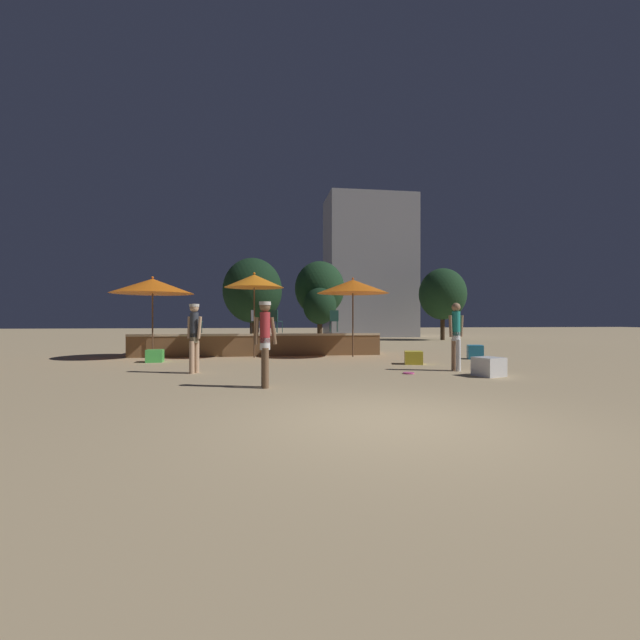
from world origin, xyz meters
TOP-DOWN VIEW (x-y plane):
  - ground_plane at (0.00, 0.00)m, footprint 120.00×120.00m
  - wooden_deck at (-1.78, 11.36)m, footprint 9.18×2.34m
  - patio_umbrella_0 at (1.62, 9.59)m, footprint 2.61×2.61m
  - patio_umbrella_1 at (-1.91, 9.79)m, footprint 2.10×2.10m
  - patio_umbrella_2 at (-5.44, 10.10)m, footprint 2.82×2.82m
  - cube_seat_0 at (-5.02, 8.63)m, footprint 0.54×0.54m
  - cube_seat_1 at (2.90, 6.88)m, footprint 0.65×0.65m
  - cube_seat_2 at (5.58, 8.16)m, footprint 0.63×0.63m
  - cube_seat_3 at (3.71, 4.01)m, footprint 0.74×0.74m
  - person_0 at (-1.63, 3.04)m, footprint 0.47×0.30m
  - person_1 at (3.41, 5.11)m, footprint 0.47×0.30m
  - person_2 at (-3.36, 5.56)m, footprint 0.43×0.33m
  - bistro_chair_0 at (-1.93, 11.85)m, footprint 0.43×0.43m
  - bistro_chair_1 at (-4.16, 11.32)m, footprint 0.40×0.40m
  - bistro_chair_2 at (1.33, 11.84)m, footprint 0.40×0.40m
  - bistro_chair_3 at (-1.10, 11.33)m, footprint 0.48×0.48m
  - frisbee_disc at (1.96, 4.70)m, footprint 0.28×0.28m
  - background_tree_0 at (10.08, 20.81)m, footprint 3.04×3.04m
  - background_tree_1 at (1.79, 19.30)m, footprint 2.91×2.91m
  - background_tree_2 at (-2.08, 17.45)m, footprint 3.13×3.13m
  - background_tree_3 at (1.52, 17.33)m, footprint 1.80×1.80m
  - distant_building at (6.87, 27.26)m, footprint 6.73×4.41m

SIDE VIEW (x-z plane):
  - ground_plane at x=0.00m, z-range 0.00..0.00m
  - frisbee_disc at x=1.96m, z-range 0.00..0.03m
  - cube_seat_1 at x=2.90m, z-range 0.00..0.39m
  - cube_seat_0 at x=-5.02m, z-range 0.00..0.40m
  - cube_seat_3 at x=3.71m, z-range 0.00..0.45m
  - cube_seat_2 at x=5.58m, z-range 0.00..0.48m
  - wooden_deck at x=-1.78m, z-range -0.04..0.79m
  - person_0 at x=-1.63m, z-range 0.11..1.83m
  - person_1 at x=3.41m, z-range 0.09..1.89m
  - person_2 at x=-3.36m, z-range 0.12..1.87m
  - bistro_chair_0 at x=-1.93m, z-range 0.92..1.82m
  - bistro_chair_1 at x=-4.16m, z-range 0.92..1.82m
  - bistro_chair_2 at x=1.33m, z-range 0.92..1.82m
  - bistro_chair_3 at x=-1.10m, z-range 0.92..1.82m
  - background_tree_3 at x=1.52m, z-range 0.52..3.58m
  - patio_umbrella_2 at x=-5.44m, z-range 1.09..3.95m
  - patio_umbrella_0 at x=1.62m, z-range 1.11..3.98m
  - patio_umbrella_1 at x=-1.91m, z-range 1.20..4.23m
  - background_tree_2 at x=-2.08m, z-range 0.58..5.19m
  - background_tree_0 at x=10.08m, z-range 0.65..5.32m
  - background_tree_1 at x=1.79m, z-range 0.77..5.53m
  - distant_building at x=6.87m, z-range 0.00..10.91m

